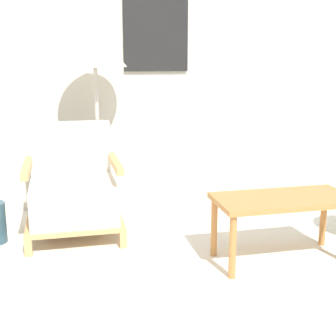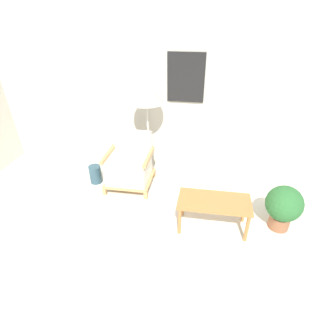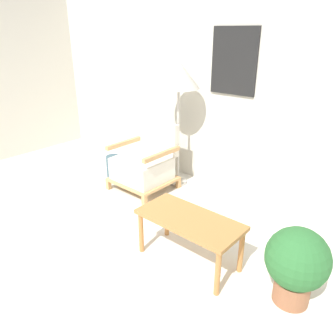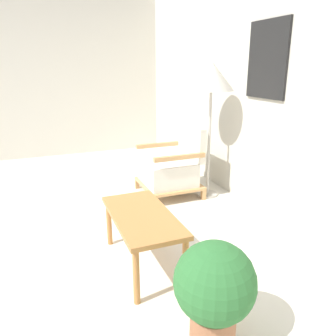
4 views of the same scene
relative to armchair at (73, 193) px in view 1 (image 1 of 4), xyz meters
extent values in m
cube|color=beige|center=(0.54, 0.71, 1.03)|extent=(8.00, 0.06, 2.70)
cube|color=black|center=(0.77, 0.67, 1.23)|extent=(0.56, 0.02, 0.72)
cube|color=tan|center=(-0.32, -0.34, -0.26)|extent=(0.05, 0.05, 0.12)
cube|color=tan|center=(0.32, -0.34, -0.26)|extent=(0.05, 0.05, 0.12)
cube|color=tan|center=(-0.32, 0.28, -0.26)|extent=(0.05, 0.05, 0.12)
cube|color=tan|center=(0.32, 0.28, -0.26)|extent=(0.05, 0.05, 0.12)
cube|color=tan|center=(0.00, -0.03, -0.19)|extent=(0.69, 0.66, 0.03)
cube|color=silver|center=(0.00, -0.05, -0.04)|extent=(0.61, 0.56, 0.27)
cube|color=silver|center=(0.00, 0.26, 0.30)|extent=(0.61, 0.08, 0.40)
cube|color=tan|center=(-0.32, -0.03, 0.22)|extent=(0.05, 0.60, 0.05)
cube|color=tan|center=(0.32, -0.03, 0.22)|extent=(0.05, 0.60, 0.05)
cylinder|color=#B7B2A8|center=(0.22, 0.38, -0.31)|extent=(0.25, 0.25, 0.03)
cylinder|color=#B7B2A8|center=(0.22, 0.38, 0.31)|extent=(0.03, 0.03, 1.21)
cone|color=beige|center=(0.22, 0.38, 1.06)|extent=(0.50, 0.50, 0.31)
cube|color=#B2753D|center=(1.30, -0.78, 0.09)|extent=(0.89, 0.43, 0.04)
cylinder|color=#B2753D|center=(0.90, -0.95, -0.12)|extent=(0.04, 0.04, 0.40)
cylinder|color=#B2753D|center=(0.90, -0.61, -0.12)|extent=(0.04, 0.04, 0.40)
cylinder|color=#B2753D|center=(1.71, -0.61, -0.12)|extent=(0.04, 0.04, 0.40)
camera|label=1|loc=(-0.07, -3.41, 0.97)|focal=50.00mm
camera|label=2|loc=(1.13, -3.35, 2.13)|focal=28.00mm
camera|label=3|loc=(2.70, -2.66, 1.55)|focal=35.00mm
camera|label=4|loc=(3.45, -1.44, 1.18)|focal=35.00mm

